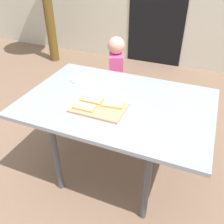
% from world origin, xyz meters
% --- Properties ---
extents(ground_plane, '(16.00, 16.00, 0.00)m').
position_xyz_m(ground_plane, '(0.00, 0.00, 0.00)').
color(ground_plane, '#80634D').
extents(house_door, '(0.90, 0.02, 2.00)m').
position_xyz_m(house_door, '(-0.32, 2.52, 1.00)').
color(house_door, black).
rests_on(house_door, ground).
extents(dining_table, '(1.38, 0.94, 0.72)m').
position_xyz_m(dining_table, '(0.00, 0.00, 0.66)').
color(dining_table, '#939CA8').
rests_on(dining_table, ground).
extents(cutting_board, '(0.37, 0.25, 0.02)m').
position_xyz_m(cutting_board, '(-0.08, -0.14, 0.73)').
color(cutting_board, tan).
rests_on(cutting_board, dining_table).
extents(pizza_slice_far_right, '(0.17, 0.11, 0.02)m').
position_xyz_m(pizza_slice_far_right, '(-0.00, -0.08, 0.75)').
color(pizza_slice_far_right, '#DA9F50').
rests_on(pizza_slice_far_right, cutting_board).
extents(pizza_slice_far_left, '(0.16, 0.09, 0.02)m').
position_xyz_m(pizza_slice_far_left, '(-0.16, -0.08, 0.75)').
color(pizza_slice_far_left, '#DA9F50').
rests_on(pizza_slice_far_left, cutting_board).
extents(pizza_slice_near_left, '(0.16, 0.09, 0.02)m').
position_xyz_m(pizza_slice_near_left, '(-0.17, -0.19, 0.75)').
color(pizza_slice_near_left, '#DA9F50').
rests_on(pizza_slice_near_left, cutting_board).
extents(plate_white_left, '(0.21, 0.21, 0.01)m').
position_xyz_m(plate_white_left, '(-0.40, 0.22, 0.73)').
color(plate_white_left, white).
rests_on(plate_white_left, dining_table).
extents(child_left, '(0.22, 0.28, 0.94)m').
position_xyz_m(child_left, '(-0.32, 0.79, 0.54)').
color(child_left, '#222D37').
rests_on(child_left, ground).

